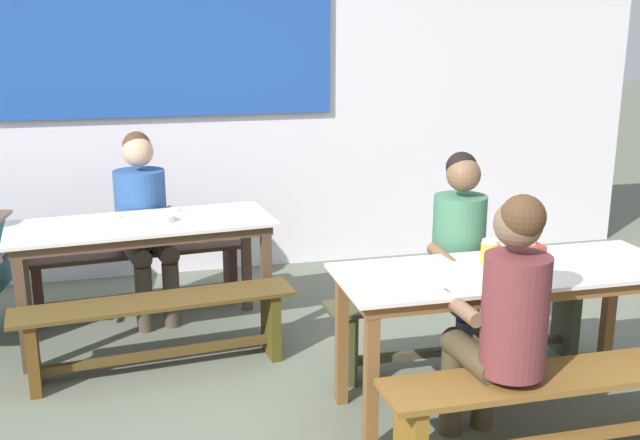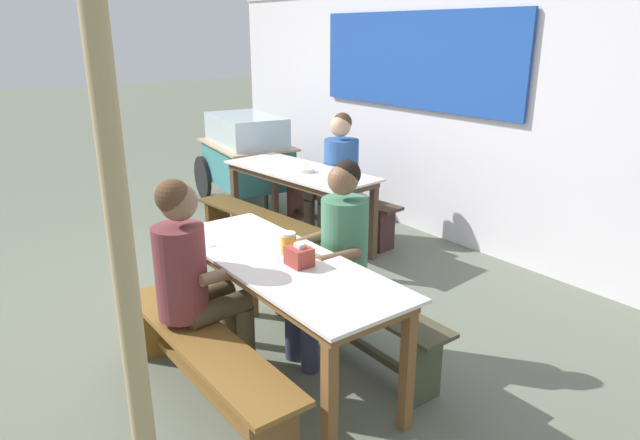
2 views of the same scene
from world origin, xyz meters
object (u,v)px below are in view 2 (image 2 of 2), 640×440
bench_near_back (347,310)px  food_cart (246,152)px  person_right_near_table (335,251)px  condiment_jar (288,243)px  person_center_facing (337,169)px  bench_near_front (205,360)px  bench_far_front (258,229)px  dining_table_far (300,178)px  tissue_box (299,256)px  soup_bowl (306,170)px  bench_far_back (337,206)px  person_near_front (193,273)px  wooden_support_post (126,286)px  dining_table_near (281,273)px

bench_near_back → food_cart: size_ratio=0.96×
person_right_near_table → condiment_jar: bearing=-92.9°
person_center_facing → person_right_near_table: size_ratio=0.99×
bench_near_front → person_center_facing: size_ratio=1.29×
bench_near_back → person_right_near_table: size_ratio=1.26×
bench_far_front → food_cart: size_ratio=0.96×
dining_table_far → person_center_facing: 0.44m
bench_near_front → food_cart: 3.98m
tissue_box → condiment_jar: same height
food_cart → person_right_near_table: 3.50m
dining_table_far → soup_bowl: size_ratio=10.44×
tissue_box → bench_far_back: bearing=136.7°
bench_far_back → person_right_near_table: size_ratio=1.23×
bench_near_back → bench_near_front: same height
dining_table_far → tissue_box: 2.33m
person_near_front → person_center_facing: size_ratio=1.01×
dining_table_far → bench_far_back: 0.64m
soup_bowl → tissue_box: bearing=-36.6°
bench_near_back → person_right_near_table: bearing=-119.5°
bench_far_back → tissue_box: 2.73m
bench_near_back → food_cart: (-3.31, 1.17, 0.35)m
dining_table_far → food_cart: 1.57m
person_right_near_table → wooden_support_post: wooden_support_post is taller
dining_table_far → soup_bowl: (0.12, -0.01, 0.10)m
food_cart → bench_far_front: bearing=-26.9°
dining_table_far → bench_near_front: size_ratio=1.02×
bench_near_front → soup_bowl: 2.54m
tissue_box → wooden_support_post: 1.27m
person_center_facing → condiment_jar: (1.70, -1.72, 0.12)m
person_center_facing → bench_near_front: bearing=-53.0°
person_near_front → person_center_facing: person_near_front is taller
bench_near_back → soup_bowl: bearing=152.6°
wooden_support_post → condiment_jar: bearing=121.1°
dining_table_far → bench_near_front: dining_table_far is taller
person_near_front → condiment_jar: bearing=70.6°
dining_table_near → bench_near_front: dining_table_near is taller
food_cart → dining_table_near: bearing=-26.9°
dining_table_near → bench_near_back: bearing=89.8°
food_cart → person_right_near_table: (3.27, -1.24, 0.07)m
tissue_box → food_cart: bearing=154.6°
dining_table_near → soup_bowl: 2.14m
food_cart → condiment_jar: size_ratio=13.08×
person_center_facing → soup_bowl: bearing=-76.6°
dining_table_far → bench_far_front: bearing=-84.3°
soup_bowl → person_center_facing: bearing=103.4°
person_center_facing → condiment_jar: size_ratio=9.81×
bench_near_front → bench_far_front: bearing=141.3°
condiment_jar → tissue_box: bearing=-15.8°
soup_bowl → bench_near_front: bearing=-48.6°
bench_far_back → tissue_box: size_ratio=11.04×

